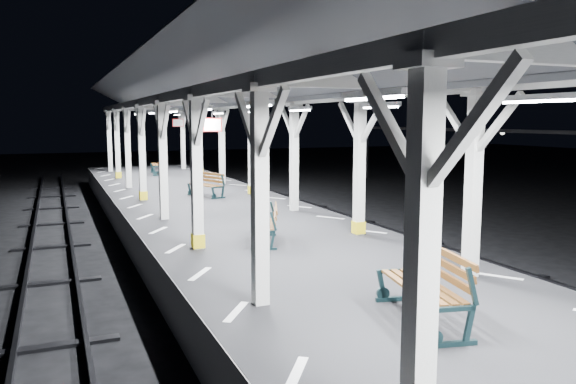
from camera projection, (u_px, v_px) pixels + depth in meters
ground at (320, 310)px, 11.29m from camera, size 120.00×120.00×0.00m
platform at (321, 286)px, 11.22m from camera, size 6.00×50.00×1.00m
hazard_stripes_left at (200, 274)px, 10.22m from camera, size 1.00×48.00×0.01m
hazard_stripes_right at (423, 250)px, 12.10m from camera, size 1.00×48.00×0.01m
track_left at (51, 344)px, 9.37m from camera, size 2.20×60.00×0.16m
track_right at (512, 279)px, 13.19m from camera, size 2.20×60.00×0.16m
canopy at (323, 79)px, 10.69m from camera, size 5.40×49.00×4.65m
bench_near at (429, 283)px, 7.78m from camera, size 1.06×1.97×1.01m
bench_mid at (268, 223)px, 12.79m from camera, size 1.09×1.67×0.85m
bench_far at (208, 184)px, 20.55m from camera, size 1.09×1.70×0.86m
bench_extra at (160, 164)px, 28.98m from camera, size 0.88×1.93×1.01m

